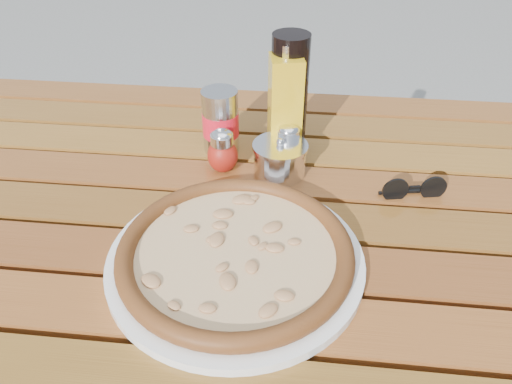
# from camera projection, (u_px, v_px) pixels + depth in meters

# --- Properties ---
(table) EXTENTS (1.40, 0.90, 0.75)m
(table) POSITION_uv_depth(u_px,v_px,m) (255.00, 249.00, 0.84)
(table) COLOR #351A0C
(table) RESTS_ON ground
(plate) EXTENTS (0.47, 0.47, 0.01)m
(plate) POSITION_uv_depth(u_px,v_px,m) (236.00, 260.00, 0.70)
(plate) COLOR white
(plate) RESTS_ON table
(pizza) EXTENTS (0.40, 0.40, 0.03)m
(pizza) POSITION_uv_depth(u_px,v_px,m) (235.00, 252.00, 0.69)
(pizza) COLOR beige
(pizza) RESTS_ON plate
(pepper_shaker) EXTENTS (0.06, 0.06, 0.08)m
(pepper_shaker) POSITION_uv_depth(u_px,v_px,m) (222.00, 151.00, 0.87)
(pepper_shaker) COLOR #AA2013
(pepper_shaker) RESTS_ON table
(oregano_shaker) EXTENTS (0.07, 0.07, 0.08)m
(oregano_shaker) POSITION_uv_depth(u_px,v_px,m) (288.00, 146.00, 0.89)
(oregano_shaker) COLOR #3C4019
(oregano_shaker) RESTS_ON table
(dark_bottle) EXTENTS (0.08, 0.08, 0.22)m
(dark_bottle) POSITION_uv_depth(u_px,v_px,m) (289.00, 95.00, 0.89)
(dark_bottle) COLOR black
(dark_bottle) RESTS_ON table
(soda_can) EXTENTS (0.07, 0.07, 0.12)m
(soda_can) POSITION_uv_depth(u_px,v_px,m) (221.00, 122.00, 0.91)
(soda_can) COLOR silver
(soda_can) RESTS_ON table
(olive_oil_cruet) EXTENTS (0.07, 0.07, 0.21)m
(olive_oil_cruet) POSITION_uv_depth(u_px,v_px,m) (285.00, 108.00, 0.88)
(olive_oil_cruet) COLOR gold
(olive_oil_cruet) RESTS_ON table
(parmesan_tin) EXTENTS (0.10, 0.10, 0.07)m
(parmesan_tin) POSITION_uv_depth(u_px,v_px,m) (280.00, 159.00, 0.87)
(parmesan_tin) COLOR silver
(parmesan_tin) RESTS_ON table
(sunglasses) EXTENTS (0.11, 0.04, 0.04)m
(sunglasses) POSITION_uv_depth(u_px,v_px,m) (414.00, 189.00, 0.82)
(sunglasses) COLOR black
(sunglasses) RESTS_ON table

